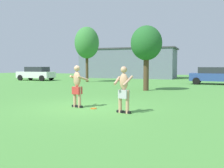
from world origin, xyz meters
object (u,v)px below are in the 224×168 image
(frisbee, at_px, (94,108))
(car_white_near_post, at_px, (36,73))
(player_in_red, at_px, (77,85))
(car_blue_mid_lot, at_px, (214,75))
(tree_right_field, at_px, (87,43))
(player_near, at_px, (124,89))
(tree_left_field, at_px, (146,44))

(frisbee, distance_m, car_white_near_post, 21.33)
(player_in_red, height_order, car_blue_mid_lot, player_in_red)
(frisbee, distance_m, tree_right_field, 17.45)
(player_near, xyz_separation_m, frisbee, (-1.41, 0.47, -0.88))
(player_near, height_order, player_in_red, player_in_red)
(player_in_red, height_order, tree_left_field, tree_left_field)
(player_near, distance_m, car_white_near_post, 22.63)
(car_blue_mid_lot, bearing_deg, tree_right_field, -176.30)
(player_near, distance_m, car_blue_mid_lot, 16.82)
(tree_right_field, bearing_deg, car_white_near_post, 175.66)
(player_in_red, bearing_deg, car_white_near_post, 131.18)
(frisbee, bearing_deg, car_white_near_post, 132.59)
(frisbee, bearing_deg, player_in_red, 173.63)
(car_white_near_post, xyz_separation_m, tree_right_field, (6.82, -0.52, 3.26))
(player_near, distance_m, frisbee, 1.73)
(car_white_near_post, height_order, car_blue_mid_lot, same)
(car_white_near_post, relative_size, car_blue_mid_lot, 0.98)
(player_in_red, height_order, frisbee, player_in_red)
(tree_left_field, distance_m, tree_right_field, 10.69)
(car_blue_mid_lot, bearing_deg, player_in_red, -109.61)
(player_in_red, distance_m, car_blue_mid_lot, 16.87)
(player_near, relative_size, car_blue_mid_lot, 0.38)
(car_white_near_post, height_order, tree_left_field, tree_left_field)
(player_in_red, distance_m, car_white_near_post, 20.73)
(player_near, xyz_separation_m, player_in_red, (-2.18, 0.56, 0.02))
(car_blue_mid_lot, height_order, tree_left_field, tree_left_field)
(player_near, height_order, tree_left_field, tree_left_field)
(player_in_red, distance_m, tree_left_field, 8.36)
(player_near, distance_m, tree_right_field, 18.34)
(car_blue_mid_lot, xyz_separation_m, tree_left_field, (-4.57, -7.92, 2.37))
(tree_left_field, bearing_deg, player_near, -82.75)
(player_in_red, relative_size, frisbee, 6.79)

